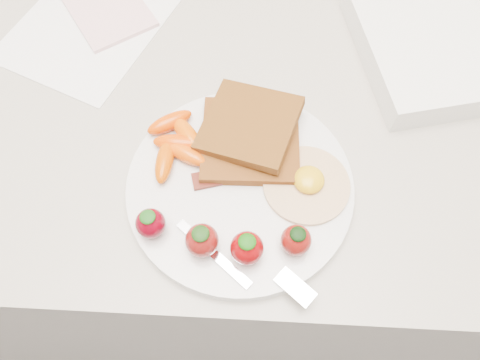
{
  "coord_description": "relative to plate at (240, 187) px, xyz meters",
  "views": [
    {
      "loc": [
        0.03,
        1.31,
        1.41
      ],
      "look_at": [
        0.02,
        1.55,
        0.93
      ],
      "focal_mm": 35.0,
      "sensor_mm": 36.0,
      "label": 1
    }
  ],
  "objects": [
    {
      "name": "fried_egg",
      "position": [
        0.08,
        0.0,
        0.01
      ],
      "size": [
        0.11,
        0.11,
        0.02
      ],
      "color": "beige",
      "rests_on": "plate"
    },
    {
      "name": "paper_sheet",
      "position": [
        -0.23,
        0.27,
        -0.01
      ],
      "size": [
        0.28,
        0.31,
        0.0
      ],
      "primitive_type": "cube",
      "rotation": [
        0.0,
        0.0,
        -0.4
      ],
      "color": "white",
      "rests_on": "counter"
    },
    {
      "name": "bacon_strips",
      "position": [
        -0.01,
        0.02,
        0.01
      ],
      "size": [
        0.1,
        0.07,
        0.01
      ],
      "color": "#370602",
      "rests_on": "plate"
    },
    {
      "name": "toast_upper",
      "position": [
        0.01,
        0.07,
        0.03
      ],
      "size": [
        0.14,
        0.13,
        0.03
      ],
      "primitive_type": "cube",
      "rotation": [
        0.0,
        -0.1,
        -0.3
      ],
      "color": "#4F2D07",
      "rests_on": "toast_lower"
    },
    {
      "name": "fork",
      "position": [
        0.02,
        -0.1,
        0.01
      ],
      "size": [
        0.16,
        0.09,
        0.0
      ],
      "color": "white",
      "rests_on": "plate"
    },
    {
      "name": "appliance",
      "position": [
        0.3,
        0.24,
        0.01
      ],
      "size": [
        0.33,
        0.29,
        0.04
      ],
      "primitive_type": "cube",
      "rotation": [
        0.0,
        0.0,
        0.24
      ],
      "color": "white",
      "rests_on": "counter"
    },
    {
      "name": "toast_lower",
      "position": [
        0.01,
        0.06,
        0.02
      ],
      "size": [
        0.12,
        0.12,
        0.01
      ],
      "primitive_type": "cube",
      "rotation": [
        0.0,
        0.0,
        0.02
      ],
      "color": "#452507",
      "rests_on": "plate"
    },
    {
      "name": "baby_carrots",
      "position": [
        -0.08,
        0.05,
        0.02
      ],
      "size": [
        0.09,
        0.11,
        0.02
      ],
      "color": "#D13F00",
      "rests_on": "plate"
    },
    {
      "name": "counter",
      "position": [
        -0.02,
        0.15,
        -0.46
      ],
      "size": [
        2.0,
        0.6,
        0.9
      ],
      "primitive_type": "cube",
      "color": "gray",
      "rests_on": "ground"
    },
    {
      "name": "plate",
      "position": [
        0.0,
        0.0,
        0.0
      ],
      "size": [
        0.27,
        0.27,
        0.02
      ],
      "primitive_type": "cylinder",
      "color": "silver",
      "rests_on": "counter"
    },
    {
      "name": "strawberries",
      "position": [
        -0.01,
        -0.08,
        0.03
      ],
      "size": [
        0.19,
        0.06,
        0.04
      ],
      "color": "#5A000D",
      "rests_on": "plate"
    },
    {
      "name": "notepad",
      "position": [
        -0.22,
        0.29,
        -0.0
      ],
      "size": [
        0.17,
        0.18,
        0.01
      ],
      "primitive_type": "cube",
      "rotation": [
        0.0,
        0.0,
        0.6
      ],
      "color": "beige",
      "rests_on": "paper_sheet"
    }
  ]
}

